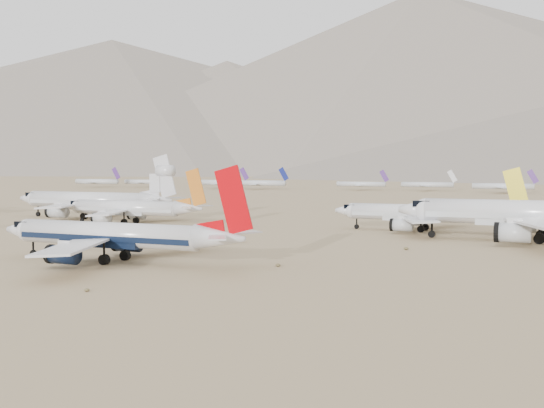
# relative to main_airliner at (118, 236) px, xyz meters

# --- Properties ---
(ground) EXTENTS (7000.00, 7000.00, 0.00)m
(ground) POSITION_rel_main_airliner_xyz_m (1.27, 5.06, -4.41)
(ground) COLOR #8F7A53
(ground) RESTS_ON ground
(main_airliner) EXTENTS (45.48, 44.42, 16.05)m
(main_airliner) POSITION_rel_main_airliner_xyz_m (0.00, 0.00, 0.00)
(main_airliner) COLOR silver
(main_airliner) RESTS_ON ground
(row2_gold_tail) EXTENTS (43.79, 42.82, 15.59)m
(row2_gold_tail) POSITION_rel_main_airliner_xyz_m (35.66, 73.37, -0.05)
(row2_gold_tail) COLOR silver
(row2_gold_tail) RESTS_ON ground
(row2_orange_tail) EXTENTS (42.85, 41.92, 15.29)m
(row2_orange_tail) POSITION_rel_main_airliner_xyz_m (-41.21, 61.61, -0.12)
(row2_orange_tail) COLOR silver
(row2_orange_tail) RESTS_ON ground
(row2_white_trijet) EXTENTS (54.23, 53.00, 19.22)m
(row2_white_trijet) POSITION_rel_main_airliner_xyz_m (-63.19, 73.82, 1.15)
(row2_white_trijet) COLOR silver
(row2_white_trijet) RESTS_ON ground
(desert_scrub) EXTENTS (261.14, 121.67, 0.63)m
(desert_scrub) POSITION_rel_main_airliner_xyz_m (4.65, -24.71, -4.12)
(desert_scrub) COLOR brown
(desert_scrub) RESTS_ON ground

